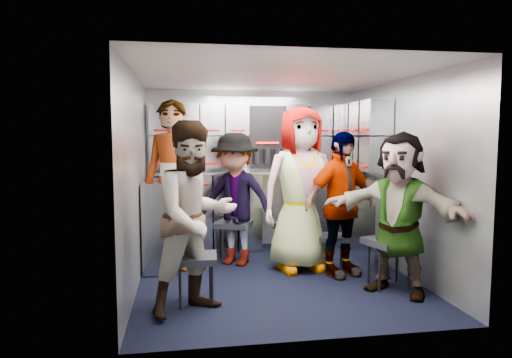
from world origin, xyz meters
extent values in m
plane|color=black|center=(0.00, 0.00, 0.00)|extent=(3.00, 3.00, 0.00)
cube|color=gray|center=(0.00, 1.50, 1.05)|extent=(2.80, 0.04, 2.10)
cube|color=gray|center=(-1.40, 0.00, 1.05)|extent=(0.04, 3.00, 2.10)
cube|color=gray|center=(1.40, 0.00, 1.05)|extent=(0.04, 3.00, 2.10)
cube|color=silver|center=(0.00, 0.00, 2.10)|extent=(2.80, 3.00, 0.02)
cube|color=#9196A0|center=(0.00, 1.29, 0.49)|extent=(2.68, 0.38, 0.99)
cube|color=#9196A0|center=(-1.19, 0.56, 0.49)|extent=(0.38, 0.76, 0.99)
cube|color=#B9BBC0|center=(0.00, 1.29, 1.01)|extent=(2.68, 0.42, 0.03)
cube|color=#9196A0|center=(0.00, 1.35, 1.49)|extent=(2.68, 0.28, 0.82)
cube|color=#9196A0|center=(1.25, 0.70, 1.49)|extent=(0.28, 1.00, 0.82)
cube|color=#9196A0|center=(1.25, 0.60, 0.50)|extent=(0.28, 1.20, 1.00)
cube|color=#940708|center=(0.00, 1.09, 0.88)|extent=(2.60, 0.02, 0.03)
cube|color=black|center=(-0.85, -0.62, 0.41)|extent=(0.39, 0.37, 0.06)
cylinder|color=black|center=(-0.98, -0.74, 0.20)|extent=(0.02, 0.02, 0.39)
cylinder|color=black|center=(-0.71, -0.74, 0.20)|extent=(0.02, 0.02, 0.39)
cylinder|color=black|center=(-0.98, -0.51, 0.20)|extent=(0.02, 0.02, 0.39)
cylinder|color=black|center=(-0.71, -0.51, 0.20)|extent=(0.02, 0.02, 0.39)
cube|color=black|center=(-0.35, 0.76, 0.44)|extent=(0.51, 0.50, 0.06)
cylinder|color=black|center=(-0.50, 0.64, 0.21)|extent=(0.03, 0.03, 0.42)
cylinder|color=black|center=(-0.21, 0.64, 0.21)|extent=(0.03, 0.03, 0.42)
cylinder|color=black|center=(-0.50, 0.89, 0.21)|extent=(0.03, 0.03, 0.42)
cylinder|color=black|center=(-0.21, 0.89, 0.21)|extent=(0.03, 0.03, 0.42)
cube|color=black|center=(0.34, 0.44, 0.46)|extent=(0.53, 0.52, 0.07)
cylinder|color=black|center=(0.18, 0.31, 0.22)|extent=(0.03, 0.03, 0.43)
cylinder|color=black|center=(0.49, 0.31, 0.22)|extent=(0.03, 0.03, 0.43)
cylinder|color=black|center=(0.18, 0.57, 0.22)|extent=(0.03, 0.03, 0.43)
cylinder|color=black|center=(0.49, 0.57, 0.22)|extent=(0.03, 0.03, 0.43)
cube|color=black|center=(0.70, 0.16, 0.37)|extent=(0.41, 0.40, 0.05)
cylinder|color=black|center=(0.58, 0.06, 0.18)|extent=(0.02, 0.02, 0.35)
cylinder|color=black|center=(0.83, 0.06, 0.18)|extent=(0.02, 0.02, 0.35)
cylinder|color=black|center=(0.58, 0.27, 0.18)|extent=(0.02, 0.02, 0.35)
cylinder|color=black|center=(0.83, 0.27, 0.18)|extent=(0.02, 0.02, 0.35)
cube|color=black|center=(1.05, -0.47, 0.45)|extent=(0.51, 0.49, 0.06)
cylinder|color=black|center=(0.90, -0.60, 0.22)|extent=(0.03, 0.03, 0.43)
cylinder|color=black|center=(1.20, -0.60, 0.22)|extent=(0.03, 0.03, 0.43)
cylinder|color=black|center=(0.90, -0.34, 0.22)|extent=(0.03, 0.03, 0.43)
cylinder|color=black|center=(1.20, -0.34, 0.22)|extent=(0.03, 0.03, 0.43)
imported|color=black|center=(-1.05, 0.54, 0.95)|extent=(0.81, 0.66, 1.90)
imported|color=black|center=(-0.85, -0.80, 0.81)|extent=(0.99, 0.92, 1.62)
imported|color=black|center=(-0.35, 0.58, 0.76)|extent=(1.14, 1.01, 1.53)
imported|color=black|center=(0.34, 0.26, 0.91)|extent=(0.96, 0.70, 1.81)
imported|color=black|center=(0.70, -0.02, 0.77)|extent=(0.98, 0.67, 1.54)
imported|color=black|center=(1.05, -0.65, 0.77)|extent=(1.29, 1.36, 1.54)
cylinder|color=white|center=(-0.29, 1.24, 1.16)|extent=(0.06, 0.06, 0.27)
cylinder|color=white|center=(-0.15, 1.24, 1.15)|extent=(0.07, 0.07, 0.23)
cylinder|color=white|center=(1.08, 1.24, 1.15)|extent=(0.06, 0.06, 0.24)
cylinder|color=tan|center=(-1.17, 1.23, 1.09)|extent=(0.08, 0.08, 0.11)
cylinder|color=tan|center=(0.94, 1.23, 1.08)|extent=(0.08, 0.08, 0.10)
camera|label=1|loc=(-0.95, -4.60, 1.49)|focal=32.00mm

